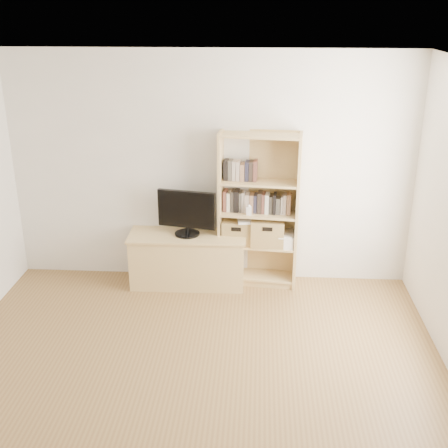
# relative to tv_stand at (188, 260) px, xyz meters

# --- Properties ---
(floor) EXTENTS (4.50, 5.00, 0.01)m
(floor) POSITION_rel_tv_stand_xyz_m (0.25, -2.26, -0.29)
(floor) COLOR brown
(floor) RESTS_ON ground
(back_wall) EXTENTS (4.50, 0.02, 2.60)m
(back_wall) POSITION_rel_tv_stand_xyz_m (0.25, 0.24, 1.01)
(back_wall) COLOR silver
(back_wall) RESTS_ON floor
(ceiling) EXTENTS (4.50, 5.00, 0.01)m
(ceiling) POSITION_rel_tv_stand_xyz_m (0.25, -2.26, 2.31)
(ceiling) COLOR white
(ceiling) RESTS_ON back_wall
(tv_stand) EXTENTS (1.28, 0.51, 0.58)m
(tv_stand) POSITION_rel_tv_stand_xyz_m (0.00, 0.00, 0.00)
(tv_stand) COLOR tan
(tv_stand) RESTS_ON floor
(bookshelf) EXTENTS (0.91, 0.40, 1.76)m
(bookshelf) POSITION_rel_tv_stand_xyz_m (0.79, 0.08, 0.59)
(bookshelf) COLOR tan
(bookshelf) RESTS_ON floor
(television) EXTENTS (0.65, 0.17, 0.51)m
(television) POSITION_rel_tv_stand_xyz_m (0.00, 0.00, 0.57)
(television) COLOR black
(television) RESTS_ON tv_stand
(books_row_mid) EXTENTS (0.85, 0.26, 0.22)m
(books_row_mid) POSITION_rel_tv_stand_xyz_m (0.80, 0.10, 0.68)
(books_row_mid) COLOR brown
(books_row_mid) RESTS_ON bookshelf
(books_row_upper) EXTENTS (0.42, 0.18, 0.21)m
(books_row_upper) POSITION_rel_tv_stand_xyz_m (0.60, 0.12, 1.04)
(books_row_upper) COLOR brown
(books_row_upper) RESTS_ON bookshelf
(baby_monitor) EXTENTS (0.06, 0.04, 0.10)m
(baby_monitor) POSITION_rel_tv_stand_xyz_m (0.69, -0.01, 0.62)
(baby_monitor) COLOR white
(baby_monitor) RESTS_ON bookshelf
(basket_left) EXTENTS (0.35, 0.29, 0.27)m
(basket_left) POSITION_rel_tv_stand_xyz_m (0.56, 0.10, 0.33)
(basket_left) COLOR olive
(basket_left) RESTS_ON bookshelf
(basket_right) EXTENTS (0.38, 0.32, 0.30)m
(basket_right) POSITION_rel_tv_stand_xyz_m (0.90, 0.07, 0.35)
(basket_right) COLOR olive
(basket_right) RESTS_ON bookshelf
(laptop) EXTENTS (0.35, 0.26, 0.03)m
(laptop) POSITION_rel_tv_stand_xyz_m (0.73, 0.08, 0.48)
(laptop) COLOR white
(laptop) RESTS_ON basket_left
(magazine_stack) EXTENTS (0.21, 0.29, 0.13)m
(magazine_stack) POSITION_rel_tv_stand_xyz_m (1.10, 0.05, 0.26)
(magazine_stack) COLOR silver
(magazine_stack) RESTS_ON bookshelf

